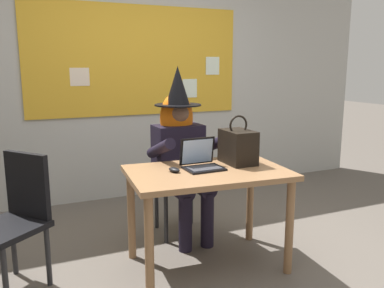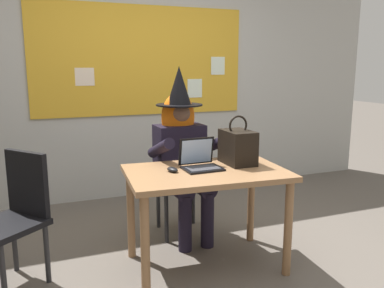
{
  "view_description": "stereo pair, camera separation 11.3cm",
  "coord_description": "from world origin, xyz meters",
  "px_view_note": "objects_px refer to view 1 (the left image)",
  "views": [
    {
      "loc": [
        -1.23,
        -2.47,
        1.49
      ],
      "look_at": [
        0.0,
        0.38,
        0.88
      ],
      "focal_mm": 37.16,
      "sensor_mm": 36.0,
      "label": 1
    },
    {
      "loc": [
        -1.13,
        -2.51,
        1.49
      ],
      "look_at": [
        0.0,
        0.38,
        0.88
      ],
      "focal_mm": 37.16,
      "sensor_mm": 36.0,
      "label": 2
    }
  ],
  "objects_px": {
    "person_costumed": "(181,146)",
    "laptop": "(201,162)",
    "chair_at_desk": "(177,175)",
    "computer_mouse": "(174,170)",
    "handbag": "(238,146)",
    "desk_main": "(208,184)",
    "chair_spare_by_window": "(16,214)"
  },
  "relations": [
    {
      "from": "person_costumed",
      "to": "handbag",
      "type": "relative_size",
      "value": 3.95
    },
    {
      "from": "chair_spare_by_window",
      "to": "computer_mouse",
      "type": "bearing_deg",
      "value": 129.32
    },
    {
      "from": "computer_mouse",
      "to": "handbag",
      "type": "xyz_separation_m",
      "value": [
        0.55,
        0.05,
        0.12
      ]
    },
    {
      "from": "chair_at_desk",
      "to": "person_costumed",
      "type": "bearing_deg",
      "value": 2.36
    },
    {
      "from": "handbag",
      "to": "laptop",
      "type": "bearing_deg",
      "value": -175.14
    },
    {
      "from": "handbag",
      "to": "chair_at_desk",
      "type": "bearing_deg",
      "value": 113.25
    },
    {
      "from": "computer_mouse",
      "to": "handbag",
      "type": "bearing_deg",
      "value": -10.64
    },
    {
      "from": "person_costumed",
      "to": "laptop",
      "type": "distance_m",
      "value": 0.54
    },
    {
      "from": "desk_main",
      "to": "computer_mouse",
      "type": "distance_m",
      "value": 0.28
    },
    {
      "from": "person_costumed",
      "to": "handbag",
      "type": "bearing_deg",
      "value": 27.11
    },
    {
      "from": "desk_main",
      "to": "person_costumed",
      "type": "height_order",
      "value": "person_costumed"
    },
    {
      "from": "desk_main",
      "to": "laptop",
      "type": "xyz_separation_m",
      "value": [
        -0.02,
        0.07,
        0.16
      ]
    },
    {
      "from": "handbag",
      "to": "chair_spare_by_window",
      "type": "bearing_deg",
      "value": 174.65
    },
    {
      "from": "desk_main",
      "to": "chair_at_desk",
      "type": "height_order",
      "value": "chair_at_desk"
    },
    {
      "from": "chair_at_desk",
      "to": "computer_mouse",
      "type": "distance_m",
      "value": 0.77
    },
    {
      "from": "laptop",
      "to": "chair_at_desk",
      "type": "bearing_deg",
      "value": 83.86
    },
    {
      "from": "chair_at_desk",
      "to": "laptop",
      "type": "height_order",
      "value": "laptop"
    },
    {
      "from": "computer_mouse",
      "to": "handbag",
      "type": "height_order",
      "value": "handbag"
    },
    {
      "from": "chair_at_desk",
      "to": "person_costumed",
      "type": "distance_m",
      "value": 0.32
    },
    {
      "from": "desk_main",
      "to": "chair_spare_by_window",
      "type": "xyz_separation_m",
      "value": [
        -1.3,
        0.25,
        -0.12
      ]
    },
    {
      "from": "chair_at_desk",
      "to": "laptop",
      "type": "distance_m",
      "value": 0.71
    },
    {
      "from": "desk_main",
      "to": "chair_spare_by_window",
      "type": "relative_size",
      "value": 1.31
    },
    {
      "from": "person_costumed",
      "to": "handbag",
      "type": "xyz_separation_m",
      "value": [
        0.27,
        -0.51,
        0.07
      ]
    },
    {
      "from": "laptop",
      "to": "computer_mouse",
      "type": "relative_size",
      "value": 2.72
    },
    {
      "from": "desk_main",
      "to": "computer_mouse",
      "type": "relative_size",
      "value": 11.55
    },
    {
      "from": "computer_mouse",
      "to": "chair_at_desk",
      "type": "bearing_deg",
      "value": 51.48
    },
    {
      "from": "laptop",
      "to": "chair_spare_by_window",
      "type": "relative_size",
      "value": 0.31
    },
    {
      "from": "laptop",
      "to": "chair_spare_by_window",
      "type": "bearing_deg",
      "value": 170.78
    },
    {
      "from": "computer_mouse",
      "to": "chair_spare_by_window",
      "type": "relative_size",
      "value": 0.11
    },
    {
      "from": "chair_at_desk",
      "to": "desk_main",
      "type": "bearing_deg",
      "value": 1.95
    },
    {
      "from": "chair_at_desk",
      "to": "chair_spare_by_window",
      "type": "relative_size",
      "value": 1.0
    },
    {
      "from": "desk_main",
      "to": "handbag",
      "type": "relative_size",
      "value": 3.18
    }
  ]
}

